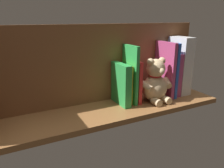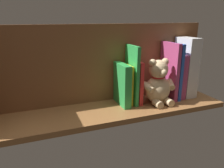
% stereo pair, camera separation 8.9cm
% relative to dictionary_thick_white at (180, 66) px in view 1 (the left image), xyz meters
% --- Properties ---
extents(ground_plane, '(0.99, 0.25, 0.02)m').
position_rel_dictionary_thick_white_xyz_m(ground_plane, '(0.39, 0.03, -0.15)').
color(ground_plane, brown).
extents(shelf_back_panel, '(0.99, 0.02, 0.34)m').
position_rel_dictionary_thick_white_xyz_m(shelf_back_panel, '(0.39, -0.07, 0.03)').
color(shelf_back_panel, brown).
rests_on(shelf_back_panel, ground_plane).
extents(dictionary_thick_white, '(0.06, 0.12, 0.28)m').
position_rel_dictionary_thick_white_xyz_m(dictionary_thick_white, '(0.00, 0.00, 0.00)').
color(dictionary_thick_white, silver).
rests_on(dictionary_thick_white, ground_plane).
extents(book_0, '(0.03, 0.12, 0.20)m').
position_rel_dictionary_thick_white_xyz_m(book_0, '(0.05, 0.00, -0.04)').
color(book_0, '#B23F72').
rests_on(book_0, ground_plane).
extents(book_1, '(0.02, 0.13, 0.26)m').
position_rel_dictionary_thick_white_xyz_m(book_1, '(0.08, 0.01, -0.01)').
color(book_1, blue).
rests_on(book_1, ground_plane).
extents(book_2, '(0.02, 0.13, 0.26)m').
position_rel_dictionary_thick_white_xyz_m(book_2, '(0.10, 0.01, -0.01)').
color(book_2, '#B23F72').
rests_on(book_2, ground_plane).
extents(teddy_bear, '(0.16, 0.13, 0.20)m').
position_rel_dictionary_thick_white_xyz_m(teddy_bear, '(0.18, 0.04, -0.05)').
color(teddy_bear, '#D1B284').
rests_on(teddy_bear, ground_plane).
extents(book_3, '(0.02, 0.12, 0.19)m').
position_rel_dictionary_thick_white_xyz_m(book_3, '(0.26, -0.00, -0.05)').
color(book_3, red).
rests_on(book_3, ground_plane).
extents(book_4, '(0.02, 0.12, 0.25)m').
position_rel_dictionary_thick_white_xyz_m(book_4, '(0.28, -0.00, -0.01)').
color(book_4, green).
rests_on(book_4, ground_plane).
extents(book_5, '(0.02, 0.10, 0.17)m').
position_rel_dictionary_thick_white_xyz_m(book_5, '(0.30, -0.01, -0.05)').
color(book_5, yellow).
rests_on(book_5, ground_plane).
extents(book_6, '(0.03, 0.13, 0.18)m').
position_rel_dictionary_thick_white_xyz_m(book_6, '(0.33, 0.00, -0.05)').
color(book_6, green).
rests_on(book_6, ground_plane).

